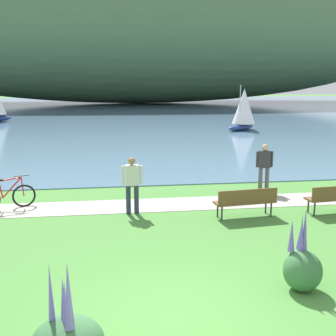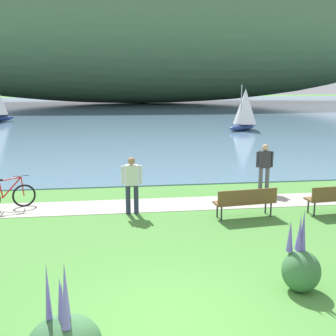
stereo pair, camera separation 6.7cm
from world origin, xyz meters
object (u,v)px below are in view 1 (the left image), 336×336
Objects in this scene: person_at_shoreline at (264,165)px; person_on_the_grass at (132,182)px; bicycle_leaning_near_bench at (6,197)px; sailboat_mid_bay at (244,109)px; park_bench_near_camera at (246,200)px.

person_at_shoreline is 5.12m from person_on_the_grass.
bicycle_leaning_near_bench is 23.09m from sailboat_mid_bay.
bicycle_leaning_near_bench reaches higher than park_bench_near_camera.
person_on_the_grass is 0.49× the size of sailboat_mid_bay.
person_at_shoreline is at bearing -105.25° from sailboat_mid_bay.
sailboat_mid_bay is (6.38, 20.52, 1.15)m from park_bench_near_camera.
person_at_shoreline reaches higher than park_bench_near_camera.
park_bench_near_camera is at bearing -107.28° from sailboat_mid_bay.
person_at_shoreline is (8.56, 0.95, 0.58)m from bicycle_leaning_near_bench.
person_at_shoreline is at bearing 21.97° from person_on_the_grass.
sailboat_mid_bay is (4.85, 17.80, 0.70)m from person_at_shoreline.
person_on_the_grass is at bearing -158.03° from person_at_shoreline.
person_at_shoreline is (1.53, 2.72, 0.46)m from park_bench_near_camera.
park_bench_near_camera is 1.08× the size of person_on_the_grass.
sailboat_mid_bay is (9.60, 19.72, 0.70)m from person_on_the_grass.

